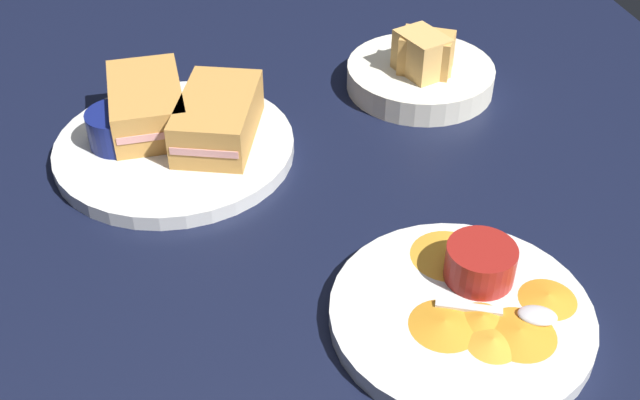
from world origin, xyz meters
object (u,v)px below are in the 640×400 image
at_px(sandwich_half_near, 218,118).
at_px(plate_chips_companion, 461,316).
at_px(plate_sandwich_main, 175,148).
at_px(spoon_by_dark_ramekin, 167,143).
at_px(ramekin_dark_sauce, 117,127).
at_px(bread_basket_rear, 421,72).
at_px(spoon_by_gravy_ramekin, 521,314).
at_px(sandwich_half_far, 147,104).
at_px(ramekin_light_gravy, 481,262).

bearing_deg(sandwich_half_near, plate_chips_companion, 28.58).
xyz_separation_m(plate_sandwich_main, spoon_by_dark_ramekin, (0.01, -0.01, 0.01)).
height_order(ramekin_dark_sauce, bread_basket_rear, bread_basket_rear).
xyz_separation_m(plate_sandwich_main, ramekin_dark_sauce, (-0.01, -0.06, 0.03)).
relative_size(sandwich_half_near, spoon_by_gravy_ramekin, 1.54).
distance_m(sandwich_half_far, bread_basket_rear, 0.33).
height_order(plate_sandwich_main, sandwich_half_far, sandwich_half_far).
height_order(sandwich_half_far, ramekin_dark_sauce, sandwich_half_far).
distance_m(ramekin_dark_sauce, bread_basket_rear, 0.36).
xyz_separation_m(sandwich_half_near, spoon_by_dark_ramekin, (0.00, -0.06, -0.02)).
distance_m(plate_chips_companion, ramekin_light_gravy, 0.05).
distance_m(ramekin_dark_sauce, plate_chips_companion, 0.41).
xyz_separation_m(ramekin_dark_sauce, spoon_by_dark_ramekin, (0.02, 0.05, -0.02)).
relative_size(sandwich_half_near, bread_basket_rear, 0.84).
relative_size(sandwich_half_near, sandwich_half_far, 1.11).
distance_m(spoon_by_dark_ramekin, spoon_by_gravy_ramekin, 0.41).
distance_m(plate_sandwich_main, ramekin_light_gravy, 0.36).
relative_size(sandwich_half_far, ramekin_dark_sauce, 2.15).
bearing_deg(bread_basket_rear, plate_chips_companion, -13.60).
relative_size(spoon_by_dark_ramekin, plate_chips_companion, 0.45).
height_order(ramekin_dark_sauce, plate_chips_companion, ramekin_dark_sauce).
distance_m(ramekin_light_gravy, bread_basket_rear, 0.34).
bearing_deg(ramekin_dark_sauce, spoon_by_dark_ramekin, 71.41).
bearing_deg(spoon_by_gravy_ramekin, sandwich_half_near, -147.00).
height_order(ramekin_dark_sauce, spoon_by_dark_ramekin, ramekin_dark_sauce).
xyz_separation_m(ramekin_dark_sauce, plate_chips_companion, (0.31, 0.27, -0.03)).
bearing_deg(sandwich_half_near, ramekin_dark_sauce, -96.23).
height_order(plate_chips_companion, bread_basket_rear, bread_basket_rear).
bearing_deg(spoon_by_dark_ramekin, sandwich_half_far, -162.20).
bearing_deg(plate_chips_companion, ramekin_light_gravy, 140.19).
bearing_deg(ramekin_dark_sauce, ramekin_light_gravy, 46.82).
xyz_separation_m(sandwich_half_far, bread_basket_rear, (-0.03, 0.32, -0.02)).
bearing_deg(sandwich_half_far, plate_sandwich_main, 28.65).
bearing_deg(bread_basket_rear, plate_sandwich_main, -76.62).
bearing_deg(sandwich_half_near, bread_basket_rear, 106.08).
relative_size(sandwich_half_near, spoon_by_dark_ramekin, 1.51).
height_order(spoon_by_dark_ramekin, ramekin_light_gravy, ramekin_light_gravy).
bearing_deg(plate_chips_companion, ramekin_dark_sauce, -139.17).
bearing_deg(bread_basket_rear, ramekin_light_gravy, -10.45).
bearing_deg(bread_basket_rear, sandwich_half_near, -73.92).
bearing_deg(ramekin_dark_sauce, bread_basket_rear, 99.72).
relative_size(plate_chips_companion, spoon_by_gravy_ramekin, 2.28).
bearing_deg(spoon_by_gravy_ramekin, plate_sandwich_main, -141.35).
height_order(plate_chips_companion, spoon_by_gravy_ramekin, spoon_by_gravy_ramekin).
distance_m(sandwich_half_far, ramekin_dark_sauce, 0.05).
height_order(spoon_by_dark_ramekin, plate_chips_companion, spoon_by_dark_ramekin).
relative_size(ramekin_dark_sauce, plate_chips_companion, 0.28).
distance_m(plate_sandwich_main, plate_chips_companion, 0.37).
height_order(sandwich_half_far, spoon_by_dark_ramekin, sandwich_half_far).
distance_m(ramekin_dark_sauce, spoon_by_gravy_ramekin, 0.45).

